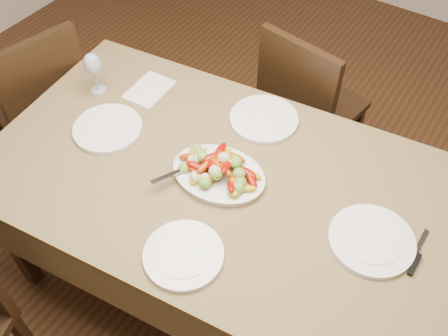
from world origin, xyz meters
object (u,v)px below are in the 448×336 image
at_px(plate_left, 108,129).
at_px(dining_table, 224,235).
at_px(serving_platter, 219,175).
at_px(plate_right, 372,240).
at_px(plate_far, 264,119).
at_px(plate_near, 184,255).
at_px(wine_glass, 94,72).
at_px(chair_left, 38,103).
at_px(chair_far, 313,105).

bearing_deg(plate_left, dining_table, 5.24).
relative_size(serving_platter, plate_right, 1.19).
distance_m(serving_platter, plate_right, 0.59).
xyz_separation_m(serving_platter, plate_far, (-0.02, 0.36, -0.00)).
bearing_deg(dining_table, plate_near, -78.05).
bearing_deg(wine_glass, dining_table, -8.59).
relative_size(chair_left, serving_platter, 2.75).
distance_m(chair_left, plate_left, 0.74).
relative_size(chair_left, plate_near, 3.56).
relative_size(dining_table, plate_right, 6.36).
xyz_separation_m(chair_left, plate_right, (1.76, -0.03, 0.29)).
height_order(plate_near, wine_glass, wine_glass).
bearing_deg(plate_right, wine_glass, 177.20).
distance_m(serving_platter, plate_far, 0.36).
relative_size(chair_left, wine_glass, 4.64).
bearing_deg(serving_platter, dining_table, 15.32).
height_order(chair_far, plate_far, chair_far).
bearing_deg(chair_left, plate_far, 116.53).
distance_m(plate_left, plate_right, 1.10).
distance_m(dining_table, plate_far, 0.52).
height_order(plate_left, plate_far, same).
height_order(chair_left, plate_far, chair_left).
xyz_separation_m(chair_far, wine_glass, (-0.71, -0.74, 0.39)).
relative_size(chair_far, chair_left, 1.00).
distance_m(chair_far, plate_left, 1.08).
relative_size(serving_platter, wine_glass, 1.69).
xyz_separation_m(chair_far, chair_left, (-1.18, -0.77, 0.00)).
height_order(dining_table, plate_right, plate_right).
distance_m(chair_left, plate_far, 1.23).
xyz_separation_m(dining_table, plate_right, (0.56, 0.05, 0.39)).
bearing_deg(plate_far, serving_platter, -87.37).
distance_m(chair_left, serving_platter, 1.22).
distance_m(dining_table, serving_platter, 0.39).
height_order(chair_left, plate_near, chair_left).
relative_size(chair_far, plate_left, 3.40).
height_order(chair_left, wine_glass, wine_glass).
xyz_separation_m(chair_left, plate_near, (1.27, -0.43, 0.29)).
bearing_deg(wine_glass, plate_right, -2.80).
bearing_deg(dining_table, wine_glass, 171.41).
height_order(dining_table, plate_left, plate_left).
distance_m(chair_far, wine_glass, 1.10).
xyz_separation_m(plate_near, wine_glass, (-0.81, 0.46, 0.09)).
bearing_deg(plate_far, plate_near, -81.04).
distance_m(plate_right, plate_near, 0.63).
bearing_deg(chair_left, plate_right, 102.38).
xyz_separation_m(chair_left, plate_far, (1.16, 0.27, 0.29)).
relative_size(plate_left, plate_right, 0.96).
relative_size(chair_left, plate_right, 3.28).
relative_size(chair_far, plate_right, 3.28).
xyz_separation_m(plate_left, wine_glass, (-0.20, 0.16, 0.09)).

